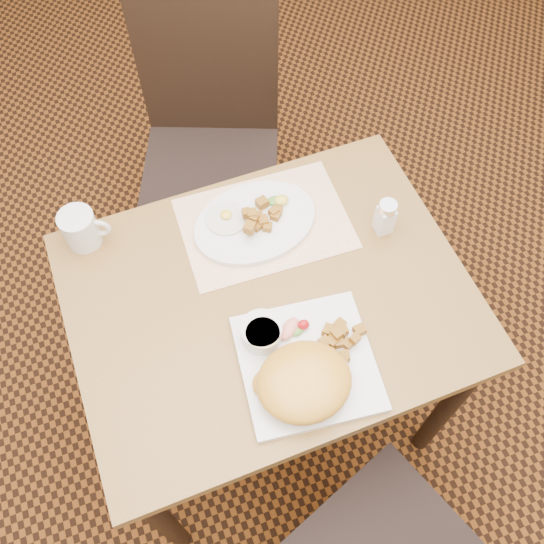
{
  "coord_description": "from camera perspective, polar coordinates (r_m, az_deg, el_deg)",
  "views": [
    {
      "loc": [
        -0.23,
        -0.6,
        1.96
      ],
      "look_at": [
        0.01,
        0.02,
        0.82
      ],
      "focal_mm": 40.0,
      "sensor_mm": 36.0,
      "label": 1
    }
  ],
  "objects": [
    {
      "name": "table",
      "position": [
        1.47,
        -0.19,
        -4.22
      ],
      "size": [
        0.9,
        0.7,
        0.75
      ],
      "color": "olive",
      "rests_on": "ground"
    },
    {
      "name": "home_fries_ov",
      "position": [
        1.45,
        -1.14,
        5.22
      ],
      "size": [
        0.12,
        0.1,
        0.04
      ],
      "color": "#A16819",
      "rests_on": "plate_oval"
    },
    {
      "name": "plate_oval",
      "position": [
        1.47,
        -1.61,
        4.69
      ],
      "size": [
        0.33,
        0.26,
        0.02
      ],
      "primitive_type": null,
      "rotation": [
        0.0,
        0.0,
        0.1
      ],
      "color": "silver",
      "rests_on": "placemat"
    },
    {
      "name": "plate_square",
      "position": [
        1.3,
        3.33,
        -8.55
      ],
      "size": [
        0.31,
        0.31,
        0.02
      ],
      "primitive_type": "cube",
      "rotation": [
        0.0,
        0.0,
        -0.13
      ],
      "color": "silver",
      "rests_on": "table"
    },
    {
      "name": "placemat",
      "position": [
        1.48,
        -0.7,
        4.57
      ],
      "size": [
        0.41,
        0.3,
        0.0
      ],
      "primitive_type": "cube",
      "rotation": [
        0.0,
        0.0,
        -0.05
      ],
      "color": "white",
      "rests_on": "table"
    },
    {
      "name": "salt_shaker",
      "position": [
        1.45,
        10.61,
        5.13
      ],
      "size": [
        0.04,
        0.04,
        0.1
      ],
      "color": "white",
      "rests_on": "table"
    },
    {
      "name": "ground",
      "position": [
        2.07,
        -0.13,
        -12.04
      ],
      "size": [
        8.0,
        8.0,
        0.0
      ],
      "primitive_type": "plane",
      "color": "black",
      "rests_on": "ground"
    },
    {
      "name": "garnish_ov",
      "position": [
        1.48,
        0.65,
        6.77
      ],
      "size": [
        0.05,
        0.04,
        0.02
      ],
      "color": "#387223",
      "rests_on": "plate_oval"
    },
    {
      "name": "chair_far",
      "position": [
        1.96,
        -5.84,
        12.67
      ],
      "size": [
        0.55,
        0.56,
        0.97
      ],
      "rotation": [
        0.0,
        0.0,
        2.75
      ],
      "color": "black",
      "rests_on": "ground"
    },
    {
      "name": "coffee_mug",
      "position": [
        1.48,
        -17.53,
        3.91
      ],
      "size": [
        0.11,
        0.08,
        0.1
      ],
      "color": "silver",
      "rests_on": "table"
    },
    {
      "name": "ramekin",
      "position": [
        1.29,
        -0.99,
        -5.7
      ],
      "size": [
        0.09,
        0.09,
        0.05
      ],
      "color": "silver",
      "rests_on": "plate_square"
    },
    {
      "name": "fried_egg",
      "position": [
        1.46,
        -4.32,
        5.1
      ],
      "size": [
        0.1,
        0.1,
        0.02
      ],
      "color": "white",
      "rests_on": "plate_oval"
    },
    {
      "name": "home_fries_sq",
      "position": [
        1.31,
        6.28,
        -6.23
      ],
      "size": [
        0.11,
        0.1,
        0.04
      ],
      "color": "#A16819",
      "rests_on": "plate_square"
    },
    {
      "name": "garnish_sq",
      "position": [
        1.31,
        2.12,
        -5.25
      ],
      "size": [
        0.08,
        0.06,
        0.03
      ],
      "color": "#387223",
      "rests_on": "plate_square"
    },
    {
      "name": "hollandaise_mound",
      "position": [
        1.24,
        2.96,
        -10.32
      ],
      "size": [
        0.2,
        0.18,
        0.07
      ],
      "color": "gold",
      "rests_on": "plate_square"
    }
  ]
}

